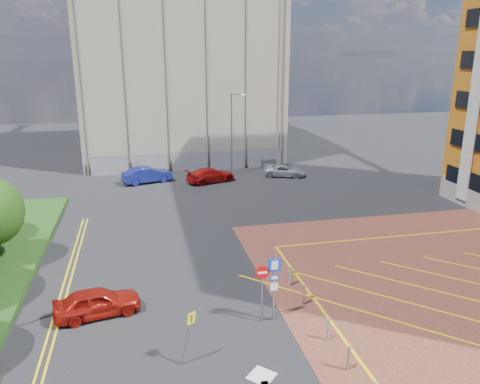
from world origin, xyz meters
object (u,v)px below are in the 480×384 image
object	(u,v)px
warning_sign	(188,332)
car_red_back	(211,175)
car_silver_back	(285,171)
sign_cluster	(270,282)
lamp_back	(232,131)
car_red_left	(97,302)
car_blue_back	(147,175)

from	to	relation	value
warning_sign	car_red_back	xyz separation A→B (m)	(5.02, 26.57, -0.75)
car_silver_back	car_red_back	bearing A→B (deg)	114.13
sign_cluster	warning_sign	distance (m)	4.53
sign_cluster	car_silver_back	distance (m)	26.34
lamp_back	sign_cluster	size ratio (longest dim) A/B	2.50
sign_cluster	car_red_left	world-z (taller)	sign_cluster
car_blue_back	car_red_back	size ratio (longest dim) A/B	0.99
warning_sign	car_red_left	xyz separation A→B (m)	(-3.72, 4.45, -0.77)
lamp_back	sign_cluster	distance (m)	27.38
car_red_left	car_red_back	bearing A→B (deg)	-32.60
car_red_back	warning_sign	bearing A→B (deg)	150.79
sign_cluster	warning_sign	world-z (taller)	sign_cluster
sign_cluster	car_silver_back	world-z (taller)	sign_cluster
sign_cluster	warning_sign	size ratio (longest dim) A/B	1.42
car_silver_back	car_red_left	bearing A→B (deg)	164.24
lamp_back	car_red_back	xyz separation A→B (m)	(-2.64, -2.73, -3.68)
lamp_back	sign_cluster	xyz separation A→B (m)	(-3.78, -27.02, -2.41)
car_red_left	car_red_back	xyz separation A→B (m)	(8.74, 22.12, 0.01)
warning_sign	car_red_back	world-z (taller)	warning_sign
car_blue_back	car_silver_back	distance (m)	13.31
warning_sign	car_blue_back	xyz separation A→B (m)	(-0.84, 27.63, -0.67)
lamp_back	warning_sign	world-z (taller)	lamp_back
lamp_back	sign_cluster	bearing A→B (deg)	-97.97
sign_cluster	car_blue_back	world-z (taller)	sign_cluster
warning_sign	sign_cluster	bearing A→B (deg)	30.50
lamp_back	warning_sign	size ratio (longest dim) A/B	3.55
car_red_left	car_red_back	distance (m)	23.78
car_red_left	lamp_back	bearing A→B (deg)	-35.65
lamp_back	car_silver_back	world-z (taller)	lamp_back
warning_sign	car_red_left	bearing A→B (deg)	129.87
car_red_back	car_silver_back	bearing A→B (deg)	-104.15
lamp_back	warning_sign	bearing A→B (deg)	-104.65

